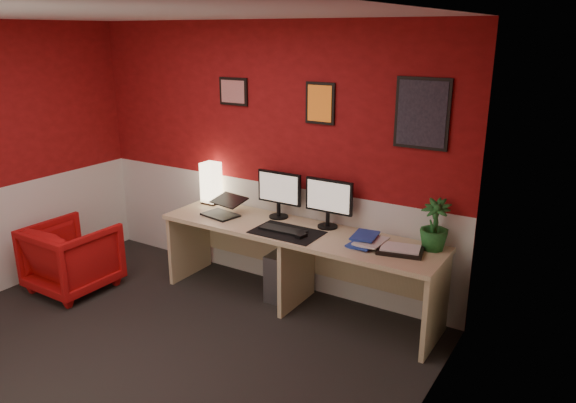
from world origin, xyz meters
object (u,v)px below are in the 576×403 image
Objects in this scene: monitor_left at (278,188)px; laptop at (220,205)px; zen_tray at (400,250)px; desk at (297,268)px; monitor_right at (328,196)px; shoji_lamp at (211,184)px; potted_plant at (435,225)px; pc_tower at (285,273)px; armchair at (72,257)px.

laptop is at bearing -152.68° from monitor_left.
desk is at bearing 179.95° from zen_tray.
monitor_left is at bearing -179.90° from monitor_right.
potted_plant is (2.29, -0.02, 0.01)m from shoji_lamp.
desk is 5.78× the size of pc_tower.
pc_tower is 0.62× the size of armchair.
monitor_left is 0.80× the size of armchair.
shoji_lamp is at bearing 179.39° from potted_plant.
shoji_lamp is 0.43m from laptop.
laptop is 0.89m from pc_tower.
monitor_left is at bearing 140.62° from pc_tower.
monitor_left is at bearing -147.26° from armchair.
pc_tower is at bearing -36.65° from monitor_left.
potted_plant is at bearing -161.00° from armchair.
monitor_left reaches higher than desk.
armchair is at bearing -135.86° from laptop.
shoji_lamp is 1.33m from monitor_right.
monitor_left is (0.81, -0.01, 0.09)m from shoji_lamp.
desk is 0.94m from laptop.
shoji_lamp is 0.89× the size of pc_tower.
zen_tray is at bearing -8.19° from pc_tower.
shoji_lamp is (-1.14, 0.22, 0.56)m from desk.
armchair is at bearing -148.01° from monitor_left.
armchair is (-3.15, -1.04, -0.61)m from potted_plant.
monitor_right is 0.89m from pc_tower.
zen_tray reaches higher than pc_tower.
desk is 1.30m from potted_plant.
monitor_right is at bearing 0.10° from monitor_left.
potted_plant reaches higher than shoji_lamp.
zen_tray is (2.09, -0.22, -0.18)m from shoji_lamp.
laptop is at bearing -39.81° from shoji_lamp.
monitor_left reaches higher than armchair.
zen_tray is (1.77, 0.05, -0.09)m from laptop.
zen_tray is 1.26m from pc_tower.
laptop is 0.58m from monitor_left.
potted_plant reaches higher than laptop.
potted_plant is 0.57× the size of armchair.
laptop is at bearing -176.36° from desk.
monitor_left reaches higher than shoji_lamp.
pc_tower is 2.04m from armchair.
monitor_right reaches higher than desk.
shoji_lamp reaches higher than zen_tray.
desk is 4.48× the size of monitor_left.
pc_tower is at bearing 151.09° from desk.
potted_plant is at bearing 44.27° from zen_tray.
laptop is 0.94× the size of zen_tray.
potted_plant is at bearing 9.52° from desk.
laptop is (-0.81, -0.05, 0.47)m from desk.
desk is 6.29× the size of potted_plant.
laptop is at bearing -165.81° from monitor_right.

